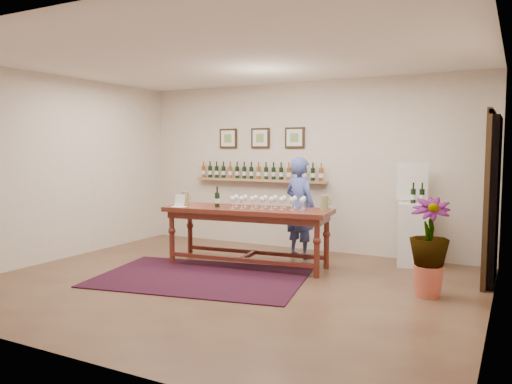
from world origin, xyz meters
The scene contains 14 objects.
ground centered at (0.00, 0.00, 0.00)m, with size 6.00×6.00×0.00m, color #4C2D21.
room_shell centered at (2.11, 1.86, 1.12)m, with size 6.00×6.00×6.00m.
rug centered at (-0.45, 0.10, 0.01)m, with size 2.68×1.79×0.01m, color #440C10.
tasting_table centered at (-0.22, 0.95, 0.72)m, with size 2.47×1.03×0.85m.
table_glasses centered at (0.08, 1.03, 0.94)m, with size 1.33×0.31×0.18m, color silver, non-canonical shape.
table_bottles centered at (-0.66, 0.88, 1.01)m, with size 0.29×0.17×0.31m, color black, non-canonical shape.
pitcher_left centered at (-1.24, 0.85, 0.95)m, with size 0.13×0.13×0.20m, color olive, non-canonical shape.
pitcher_right centered at (0.85, 1.22, 0.95)m, with size 0.13×0.13×0.21m, color olive, non-canonical shape.
menu_card centered at (-1.17, 0.62, 0.94)m, with size 0.20×0.14×0.18m, color silver.
display_pedestal centered at (1.90, 2.13, 0.46)m, with size 0.46×0.46×0.92m, color silver.
pedestal_bottles centered at (1.94, 2.09, 1.05)m, with size 0.27×0.07×0.27m, color black, non-canonical shape.
info_sign centered at (1.83, 2.21, 1.22)m, with size 0.44×0.02×0.60m, color silver.
potted_plant centered at (2.33, 0.62, 0.58)m, with size 0.60×0.60×0.99m.
person centered at (0.23, 1.84, 0.79)m, with size 0.57×0.38×1.57m, color #3E4D94.
Camera 1 is at (3.21, -5.26, 1.70)m, focal length 35.00 mm.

